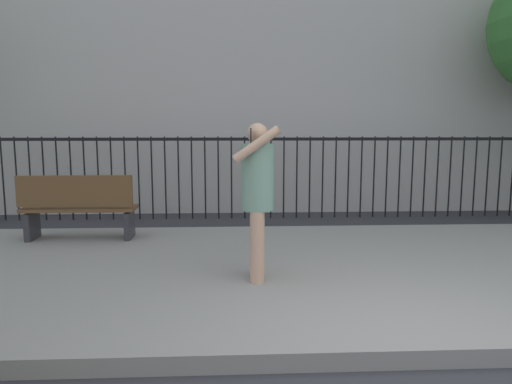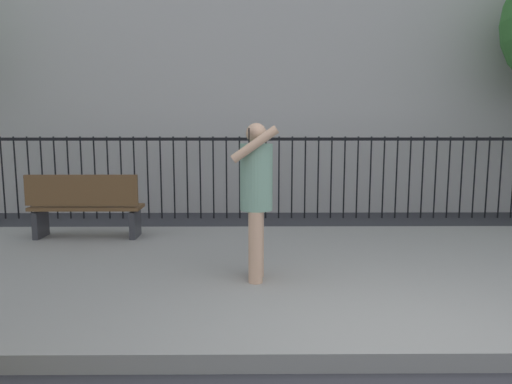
{
  "view_description": "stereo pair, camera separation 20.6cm",
  "coord_description": "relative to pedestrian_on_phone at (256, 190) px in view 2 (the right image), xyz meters",
  "views": [
    {
      "loc": [
        -1.37,
        -3.14,
        1.75
      ],
      "look_at": [
        -1.12,
        1.98,
        1.05
      ],
      "focal_mm": 32.77,
      "sensor_mm": 36.0,
      "label": 1
    },
    {
      "loc": [
        -1.16,
        -3.14,
        1.75
      ],
      "look_at": [
        -1.12,
        1.98,
        1.05
      ],
      "focal_mm": 32.77,
      "sensor_mm": 36.0,
      "label": 2
    }
  ],
  "objects": [
    {
      "name": "ground_plane",
      "position": [
        1.12,
        -1.71,
        -1.11
      ],
      "size": [
        60.0,
        60.0,
        0.0
      ],
      "primitive_type": "plane",
      "color": "#333338"
    },
    {
      "name": "sidewalk",
      "position": [
        1.12,
        0.49,
        -1.04
      ],
      "size": [
        28.0,
        4.4,
        0.15
      ],
      "primitive_type": "cube",
      "color": "gray",
      "rests_on": "ground"
    },
    {
      "name": "pedestrian_on_phone",
      "position": [
        0.0,
        0.0,
        0.0
      ],
      "size": [
        0.49,
        0.67,
        1.66
      ],
      "color": "tan",
      "rests_on": "sidewalk"
    },
    {
      "name": "iron_fence",
      "position": [
        1.12,
        4.19,
        -0.09
      ],
      "size": [
        12.03,
        0.04,
        1.6
      ],
      "color": "black",
      "rests_on": "ground"
    },
    {
      "name": "street_bench",
      "position": [
        -2.48,
        1.88,
        -0.46
      ],
      "size": [
        1.6,
        0.45,
        0.95
      ],
      "color": "brown",
      "rests_on": "sidewalk"
    }
  ]
}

